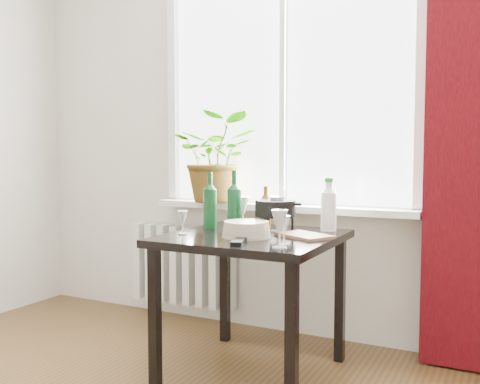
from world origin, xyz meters
The scene contains 19 objects.
window centered at (0.00, 2.22, 1.60)m, with size 1.72×0.08×1.62m.
windowsill centered at (0.00, 2.15, 0.82)m, with size 1.72×0.20×0.04m.
curtain centered at (1.12, 2.12, 1.30)m, with size 0.50×0.12×2.56m.
radiator centered at (-0.75, 2.18, 0.38)m, with size 0.80×0.10×0.55m.
table centered at (0.10, 1.55, 0.65)m, with size 0.85×0.85×0.74m.
potted_plant centered at (-0.42, 2.10, 1.14)m, with size 0.52×0.45×0.58m, color #237820.
wine_bottle_left centered at (-0.22, 1.66, 0.90)m, with size 0.08×0.08×0.32m, color #0B3C18, non-canonical shape.
wine_bottle_right centered at (-0.08, 1.68, 0.91)m, with size 0.08×0.08×0.33m, color #0B3C1A, non-canonical shape.
bottle_amber centered at (0.06, 1.80, 0.86)m, with size 0.06×0.06×0.24m, color #663E0B, non-canonical shape.
cleaning_bottle centered at (0.41, 1.86, 0.89)m, with size 0.08×0.08×0.30m, color white, non-canonical shape.
wineglass_front_right centered at (0.38, 1.24, 0.83)m, with size 0.07×0.07×0.18m, color silver, non-canonical shape.
wineglass_far_right centered at (0.37, 1.32, 0.81)m, with size 0.06×0.06×0.14m, color silver, non-canonical shape.
wineglass_back_center centered at (0.17, 1.70, 0.84)m, with size 0.08×0.08×0.20m, color silver, non-canonical shape.
wineglass_back_left centered at (-0.10, 1.83, 0.83)m, with size 0.07×0.07×0.18m, color silver, non-canonical shape.
wineglass_front_left centered at (-0.23, 1.39, 0.80)m, with size 0.05×0.05×0.13m, color silver, non-canonical shape.
plate_stack centered at (0.12, 1.45, 0.78)m, with size 0.25×0.25×0.08m, color beige.
fondue_pot centered at (0.16, 1.70, 0.83)m, with size 0.25×0.22×0.17m, color black, non-canonical shape.
tv_remote centered at (0.16, 1.27, 0.75)m, with size 0.05×0.18×0.02m, color black.
cutting_board centered at (0.37, 1.59, 0.75)m, with size 0.27×0.17×0.01m, color #8E5E40.
Camera 1 is at (1.30, -0.94, 1.16)m, focal length 40.00 mm.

